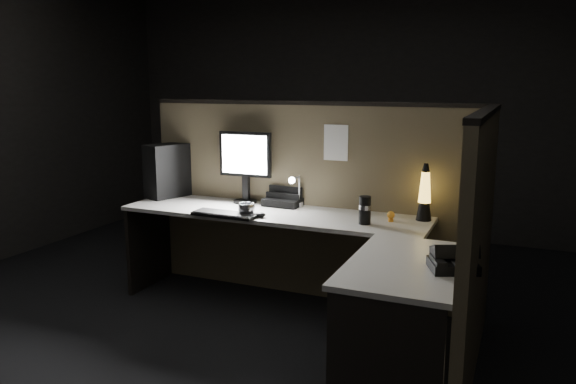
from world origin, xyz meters
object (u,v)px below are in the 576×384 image
at_px(pc_tower, 170,170).
at_px(monitor, 245,160).
at_px(lava_lamp, 425,197).
at_px(keyboard, 225,214).
at_px(desk_phone, 453,260).

xyz_separation_m(pc_tower, monitor, (0.69, 0.03, 0.12)).
bearing_deg(lava_lamp, pc_tower, 179.54).
bearing_deg(keyboard, lava_lamp, 18.94).
relative_size(monitor, desk_phone, 1.95).
xyz_separation_m(keyboard, desk_phone, (1.64, -0.56, 0.04)).
height_order(monitor, keyboard, monitor).
height_order(pc_tower, keyboard, pc_tower).
relative_size(monitor, keyboard, 1.18).
relative_size(lava_lamp, desk_phone, 1.39).
height_order(pc_tower, monitor, monitor).
bearing_deg(pc_tower, monitor, 20.54).
xyz_separation_m(pc_tower, lava_lamp, (2.10, -0.02, -0.06)).
xyz_separation_m(keyboard, lava_lamp, (1.33, 0.44, 0.15)).
distance_m(lava_lamp, desk_phone, 1.05).
bearing_deg(monitor, keyboard, -81.50).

